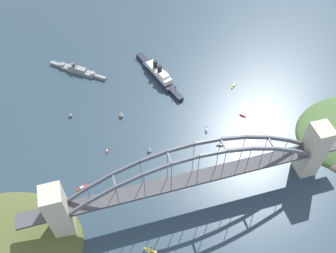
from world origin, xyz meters
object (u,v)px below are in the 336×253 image
(small_boat_2, at_px, (70,114))
(small_boat_6, at_px, (220,145))
(small_boat_0, at_px, (121,114))
(small_boat_5, at_px, (234,86))
(ocean_liner, at_px, (159,74))
(naval_cruiser, at_px, (77,70))
(small_boat_3, at_px, (107,151))
(harbor_arch_bridge, at_px, (194,178))
(small_boat_4, at_px, (149,149))
(small_boat_7, at_px, (206,130))
(small_boat_1, at_px, (83,187))
(small_boat_8, at_px, (243,115))
(seaplane_second_in_formation, at_px, (150,251))

(small_boat_2, bearing_deg, small_boat_6, -30.08)
(small_boat_0, xyz_separation_m, small_boat_5, (133.80, 10.40, -3.00))
(ocean_liner, distance_m, naval_cruiser, 97.77)
(ocean_liner, bearing_deg, small_boat_2, -162.67)
(naval_cruiser, bearing_deg, small_boat_2, -102.69)
(ocean_liner, height_order, small_boat_3, ocean_liner)
(harbor_arch_bridge, bearing_deg, small_boat_4, 112.19)
(small_boat_7, bearing_deg, small_boat_5, 45.62)
(small_boat_0, relative_size, small_boat_1, 0.77)
(small_boat_3, bearing_deg, small_boat_8, 2.72)
(ocean_liner, distance_m, small_boat_4, 107.59)
(small_boat_0, bearing_deg, harbor_arch_bridge, -69.47)
(small_boat_2, xyz_separation_m, small_boat_4, (69.98, -67.98, 0.18))
(seaplane_second_in_formation, height_order, small_boat_8, seaplane_second_in_formation)
(ocean_liner, xyz_separation_m, small_boat_2, (-106.47, -33.23, -1.88))
(naval_cruiser, xyz_separation_m, small_boat_1, (-14.50, -160.99, -2.28))
(small_boat_1, relative_size, small_boat_5, 1.18)
(naval_cruiser, distance_m, small_boat_2, 70.96)
(small_boat_4, distance_m, small_boat_7, 64.04)
(small_boat_6, distance_m, small_boat_8, 48.98)
(ocean_liner, relative_size, small_boat_8, 15.36)
(seaplane_second_in_formation, xyz_separation_m, small_boat_4, (23.86, 98.59, 1.55))
(ocean_liner, bearing_deg, seaplane_second_in_formation, -106.81)
(naval_cruiser, distance_m, small_boat_4, 147.59)
(ocean_liner, height_order, small_boat_6, ocean_liner)
(small_boat_6, bearing_deg, harbor_arch_bridge, -133.46)
(harbor_arch_bridge, xyz_separation_m, small_boat_5, (91.33, 123.82, -31.64))
(ocean_liner, relative_size, small_boat_6, 12.57)
(seaplane_second_in_formation, height_order, small_boat_7, seaplane_second_in_formation)
(harbor_arch_bridge, xyz_separation_m, small_boat_6, (45.01, 47.50, -31.77))
(harbor_arch_bridge, bearing_deg, small_boat_0, 110.53)
(harbor_arch_bridge, height_order, small_boat_8, harbor_arch_bridge)
(seaplane_second_in_formation, bearing_deg, small_boat_3, 98.49)
(small_boat_3, relative_size, small_boat_7, 0.83)
(ocean_liner, distance_m, small_boat_6, 118.90)
(small_boat_0, distance_m, small_boat_3, 47.51)
(naval_cruiser, height_order, seaplane_second_in_formation, naval_cruiser)
(small_boat_4, bearing_deg, naval_cruiser, 111.63)
(ocean_liner, distance_m, small_boat_5, 88.11)
(small_boat_4, bearing_deg, harbor_arch_bridge, -67.81)
(harbor_arch_bridge, xyz_separation_m, small_boat_2, (-94.61, 128.36, -29.06))
(ocean_liner, distance_m, seaplane_second_in_formation, 208.73)
(harbor_arch_bridge, height_order, small_boat_5, harbor_arch_bridge)
(ocean_liner, height_order, small_boat_8, ocean_liner)
(ocean_liner, distance_m, small_boat_1, 163.55)
(small_boat_4, height_order, small_boat_6, small_boat_4)
(seaplane_second_in_formation, distance_m, small_boat_0, 151.75)
(seaplane_second_in_formation, height_order, small_boat_4, small_boat_4)
(seaplane_second_in_formation, distance_m, small_boat_5, 214.01)
(seaplane_second_in_formation, xyz_separation_m, small_boat_0, (6.02, 151.62, 1.80))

